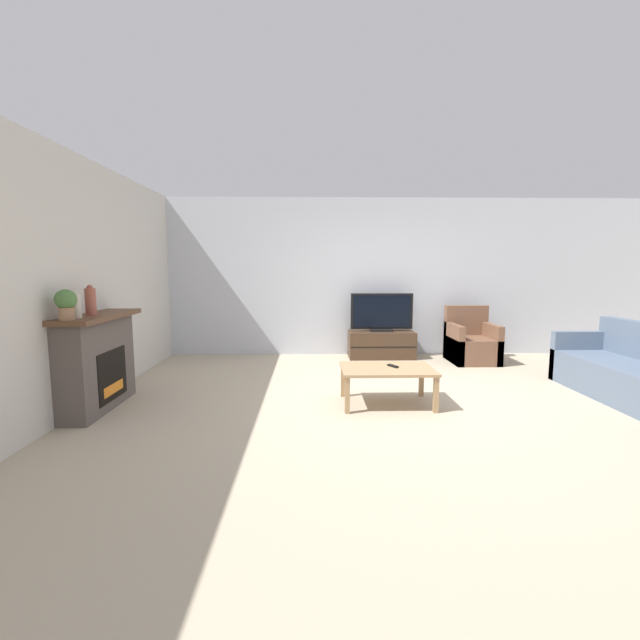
# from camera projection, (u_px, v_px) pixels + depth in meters

# --- Properties ---
(ground_plane) EXTENTS (24.00, 24.00, 0.00)m
(ground_plane) POSITION_uv_depth(u_px,v_px,m) (395.00, 398.00, 5.00)
(ground_plane) COLOR tan
(wall_back) EXTENTS (12.00, 0.06, 2.70)m
(wall_back) POSITION_uv_depth(u_px,v_px,m) (367.00, 277.00, 7.41)
(wall_back) COLOR silver
(wall_back) RESTS_ON ground
(wall_left) EXTENTS (0.06, 12.00, 2.70)m
(wall_left) POSITION_uv_depth(u_px,v_px,m) (90.00, 282.00, 4.76)
(wall_left) COLOR beige
(wall_left) RESTS_ON ground
(fireplace) EXTENTS (0.42, 1.27, 1.03)m
(fireplace) POSITION_uv_depth(u_px,v_px,m) (97.00, 361.00, 4.55)
(fireplace) COLOR #564C47
(fireplace) RESTS_ON ground
(mantel_vase_left) EXTENTS (0.10, 0.10, 0.27)m
(mantel_vase_left) POSITION_uv_depth(u_px,v_px,m) (75.00, 305.00, 4.10)
(mantel_vase_left) COLOR beige
(mantel_vase_left) RESTS_ON fireplace
(mantel_vase_centre_left) EXTENTS (0.11, 0.11, 0.31)m
(mantel_vase_centre_left) POSITION_uv_depth(u_px,v_px,m) (91.00, 301.00, 4.38)
(mantel_vase_centre_left) COLOR #994C3D
(mantel_vase_centre_left) RESTS_ON fireplace
(potted_plant) EXTENTS (0.19, 0.19, 0.29)m
(potted_plant) POSITION_uv_depth(u_px,v_px,m) (66.00, 303.00, 3.94)
(potted_plant) COLOR #936B4C
(potted_plant) RESTS_ON fireplace
(tv_stand) EXTENTS (1.10, 0.51, 0.45)m
(tv_stand) POSITION_uv_depth(u_px,v_px,m) (381.00, 344.00, 7.23)
(tv_stand) COLOR #422D1E
(tv_stand) RESTS_ON ground
(tv) EXTENTS (1.04, 0.18, 0.64)m
(tv) POSITION_uv_depth(u_px,v_px,m) (382.00, 314.00, 7.17)
(tv) COLOR black
(tv) RESTS_ON tv_stand
(armchair) EXTENTS (0.70, 0.76, 0.89)m
(armchair) POSITION_uv_depth(u_px,v_px,m) (471.00, 344.00, 6.91)
(armchair) COLOR brown
(armchair) RESTS_ON ground
(coffee_table) EXTENTS (1.01, 0.67, 0.42)m
(coffee_table) POSITION_uv_depth(u_px,v_px,m) (387.00, 372.00, 4.72)
(coffee_table) COLOR #A37F56
(coffee_table) RESTS_ON ground
(remote) EXTENTS (0.11, 0.15, 0.02)m
(remote) POSITION_uv_depth(u_px,v_px,m) (393.00, 366.00, 4.75)
(remote) COLOR black
(remote) RESTS_ON coffee_table
(couch) EXTENTS (0.81, 2.00, 0.86)m
(couch) POSITION_uv_depth(u_px,v_px,m) (638.00, 376.00, 4.85)
(couch) COLOR slate
(couch) RESTS_ON ground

